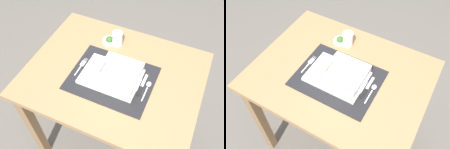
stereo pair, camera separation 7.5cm
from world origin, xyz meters
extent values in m
plane|color=#59544C|center=(0.00, 0.00, 0.00)|extent=(6.00, 6.00, 0.00)
cube|color=#936D47|center=(0.00, 0.00, 0.74)|extent=(0.89, 0.70, 0.03)
cube|color=brown|center=(-0.40, -0.30, 0.36)|extent=(0.05, 0.05, 0.73)
cube|color=brown|center=(-0.40, 0.30, 0.36)|extent=(0.05, 0.05, 0.73)
cube|color=brown|center=(0.40, 0.30, 0.36)|extent=(0.05, 0.05, 0.73)
cube|color=black|center=(0.01, -0.03, 0.76)|extent=(0.42, 0.33, 0.00)
cube|color=white|center=(0.00, -0.03, 0.77)|extent=(0.29, 0.21, 0.02)
cube|color=white|center=(0.04, -0.03, 0.78)|extent=(0.20, 0.20, 0.01)
cube|color=white|center=(-0.05, -0.03, 0.81)|extent=(0.01, 0.20, 0.04)
cube|color=white|center=(0.13, -0.03, 0.81)|extent=(0.01, 0.20, 0.04)
cube|color=white|center=(0.04, -0.12, 0.81)|extent=(0.18, 0.01, 0.04)
cube|color=white|center=(0.04, 0.07, 0.81)|extent=(0.18, 0.01, 0.04)
cylinder|color=silver|center=(0.04, -0.03, 0.80)|extent=(0.17, 0.17, 0.03)
cube|color=silver|center=(-0.17, -0.06, 0.76)|extent=(0.01, 0.07, 0.00)
cube|color=silver|center=(-0.17, -0.01, 0.76)|extent=(0.02, 0.04, 0.00)
cylinder|color=silver|center=(-0.18, 0.02, 0.76)|extent=(0.00, 0.02, 0.00)
cylinder|color=silver|center=(-0.17, 0.02, 0.76)|extent=(0.00, 0.02, 0.00)
cylinder|color=silver|center=(-0.17, 0.02, 0.76)|extent=(0.00, 0.02, 0.00)
cube|color=silver|center=(0.19, -0.06, 0.76)|extent=(0.01, 0.08, 0.00)
ellipsoid|color=silver|center=(0.19, 0.00, 0.76)|extent=(0.02, 0.03, 0.01)
cube|color=black|center=(0.16, -0.06, 0.76)|extent=(0.01, 0.06, 0.01)
cube|color=silver|center=(0.16, 0.01, 0.76)|extent=(0.01, 0.08, 0.00)
cube|color=#59331E|center=(0.14, -0.09, 0.76)|extent=(0.01, 0.06, 0.01)
cube|color=silver|center=(0.14, -0.03, 0.76)|extent=(0.01, 0.08, 0.00)
cylinder|color=white|center=(-0.07, 0.20, 0.80)|extent=(0.06, 0.06, 0.08)
cylinder|color=#C64C1E|center=(-0.07, 0.20, 0.78)|extent=(0.05, 0.05, 0.05)
cylinder|color=white|center=(-0.12, 0.20, 0.76)|extent=(0.08, 0.08, 0.01)
sphere|color=#335926|center=(-0.12, 0.20, 0.77)|extent=(0.04, 0.04, 0.04)
camera|label=1|loc=(0.31, -0.72, 1.73)|focal=39.03mm
camera|label=2|loc=(0.38, -0.69, 1.73)|focal=39.03mm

